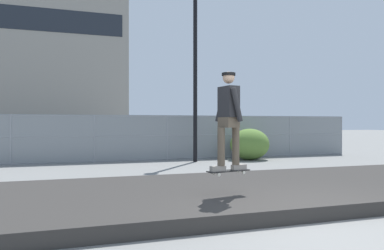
# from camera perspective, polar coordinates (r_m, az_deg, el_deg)

# --- Properties ---
(ground_plane) EXTENTS (120.00, 120.00, 0.00)m
(ground_plane) POSITION_cam_1_polar(r_m,az_deg,el_deg) (5.31, 21.06, -16.30)
(ground_plane) COLOR slate
(gravel_berm) EXTENTS (15.77, 3.93, 0.24)m
(gravel_berm) POSITION_cam_1_polar(r_m,az_deg,el_deg) (7.20, 9.35, -10.89)
(gravel_berm) COLOR #33302D
(gravel_berm) RESTS_ON ground_plane
(skateboard) EXTENTS (0.82, 0.35, 0.07)m
(skateboard) POSITION_cam_1_polar(r_m,az_deg,el_deg) (6.04, 6.15, -7.69)
(skateboard) COLOR black
(skater) EXTENTS (0.73, 0.61, 1.73)m
(skater) POSITION_cam_1_polar(r_m,az_deg,el_deg) (5.99, 6.15, 1.79)
(skater) COLOR gray
(skater) RESTS_ON skateboard
(chain_fence) EXTENTS (17.48, 0.06, 1.85)m
(chain_fence) POSITION_cam_1_polar(r_m,az_deg,el_deg) (14.05, -4.17, -2.10)
(chain_fence) COLOR gray
(chain_fence) RESTS_ON ground_plane
(street_lamp) EXTENTS (0.44, 0.44, 7.15)m
(street_lamp) POSITION_cam_1_polar(r_m,az_deg,el_deg) (13.68, 0.55, 12.53)
(street_lamp) COLOR black
(street_lamp) RESTS_ON ground_plane
(parked_car_near) EXTENTS (4.41, 1.96, 1.66)m
(parked_car_near) POSITION_cam_1_polar(r_m,az_deg,el_deg) (16.50, -13.63, -2.08)
(parked_car_near) COLOR silver
(parked_car_near) RESTS_ON ground_plane
(library_building) EXTENTS (18.50, 13.83, 20.36)m
(library_building) POSITION_cam_1_polar(r_m,az_deg,el_deg) (47.35, -22.93, 10.80)
(library_building) COLOR gray
(library_building) RESTS_ON ground_plane
(shrub_left) EXTENTS (1.68, 1.37, 1.29)m
(shrub_left) POSITION_cam_1_polar(r_m,az_deg,el_deg) (14.32, 9.66, -3.20)
(shrub_left) COLOR #567A33
(shrub_left) RESTS_ON ground_plane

